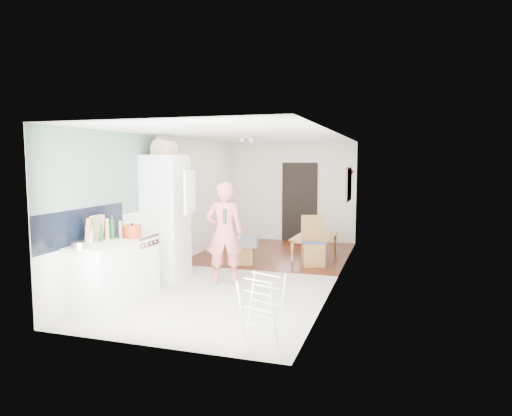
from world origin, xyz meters
The scene contains 32 objects.
room_shell centered at (0.00, 0.00, 1.25)m, with size 3.20×7.00×2.50m, color white, non-canonical shape.
floor centered at (0.00, 0.00, 0.00)m, with size 3.20×7.00×0.01m, color #BCB09D.
wood_floor_overlay centered at (0.00, 1.85, 0.01)m, with size 3.20×3.30×0.01m, color #561F17.
sage_wall_panel centered at (-1.59, -2.00, 1.85)m, with size 0.02×3.00×1.30m, color slate.
tile_splashback centered at (-1.59, -2.55, 1.15)m, with size 0.02×1.90×0.50m, color black.
doorway_recess centered at (0.20, 3.48, 1.00)m, with size 0.90×0.04×2.00m, color black.
base_cabinet centered at (-1.30, -2.55, 0.43)m, with size 0.60×0.90×0.86m, color white.
worktop centered at (-1.30, -2.55, 0.89)m, with size 0.62×0.92×0.06m, color silver.
range_cooker centered at (-1.30, -1.80, 0.44)m, with size 0.60×0.60×0.88m, color white.
cooker_top centered at (-1.30, -1.80, 0.90)m, with size 0.60×0.60×0.04m, color #BCBCBE.
fridge_housing centered at (-1.27, -0.78, 1.07)m, with size 0.66×0.66×2.15m, color white.
fridge_door centered at (-0.66, -1.08, 1.55)m, with size 0.56×0.04×0.70m, color white.
fridge_interior centered at (-0.96, -0.78, 1.55)m, with size 0.02×0.52×0.66m, color white.
pinboard centered at (1.58, 1.90, 1.55)m, with size 0.03×0.90×0.70m, color tan.
pinboard_frame centered at (1.57, 1.90, 1.55)m, with size 0.01×0.94×0.74m, color #AF8941.
wall_sconce centered at (1.54, 2.55, 1.75)m, with size 0.18×0.18×0.16m, color maroon.
person centered at (-0.17, -0.79, 1.01)m, with size 0.74×0.48×2.02m, color #EE7470.
dining_table centered at (0.97, 1.55, 0.21)m, with size 1.19×0.66×0.42m, color #AF8941.
dining_chair centered at (1.02, 0.90, 0.49)m, with size 0.41×0.41×0.98m, color #AF8941, non-canonical shape.
stool centered at (-0.25, 0.59, 0.19)m, with size 0.29×0.29×0.38m, color #AF8941, non-canonical shape.
grey_drape centered at (-0.22, 0.55, 0.47)m, with size 0.42×0.42×0.19m, color slate.
drying_rack centered at (1.14, -3.01, 0.38)m, with size 0.39×0.36×0.77m, color white, non-canonical shape.
bread_bin centered at (-1.27, -0.78, 2.25)m, with size 0.37×0.35×0.19m, color tan, non-canonical shape.
red_casserole centered at (-1.26, -1.86, 1.00)m, with size 0.28×0.28×0.17m, color red.
steel_pan centered at (-1.34, -2.96, 0.97)m, with size 0.19×0.19×0.09m, color #BCBCBE.
held_bottle centered at (-0.11, -0.93, 1.15)m, with size 0.05×0.05×0.24m, color #15411A.
bottle_a centered at (-1.42, -2.40, 1.05)m, with size 0.06×0.06×0.27m, color #15411A.
bottle_b centered at (-1.38, -2.17, 1.06)m, with size 0.06×0.06×0.28m, color #15411A.
bottle_c centered at (-1.45, -2.60, 1.04)m, with size 0.10×0.10×0.24m, color silver.
pepper_mill_front centered at (-1.42, -2.25, 1.04)m, with size 0.07×0.07×0.24m, color tan.
pepper_mill_back centered at (-1.35, -2.02, 1.02)m, with size 0.05×0.05×0.19m, color tan.
chopping_boards centered at (-1.41, -2.53, 1.11)m, with size 0.04×0.29×0.39m, color tan, non-canonical shape.
Camera 1 is at (2.57, -7.80, 2.06)m, focal length 32.00 mm.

